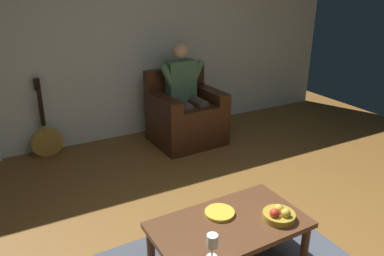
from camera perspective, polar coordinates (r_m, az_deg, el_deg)
name	(u,v)px	position (r m, az deg, el deg)	size (l,w,h in m)	color
wall_back	(128,34)	(4.88, -9.89, 14.15)	(6.41, 0.06, 2.71)	silver
armchair	(186,116)	(4.77, -1.01, 1.80)	(0.88, 0.79, 0.94)	#381D0F
person_seated	(185,90)	(4.66, -1.04, 5.96)	(0.64, 0.57, 1.29)	#486D4B
coffee_table	(229,229)	(2.72, 5.80, -15.32)	(1.11, 0.65, 0.39)	#54321D
guitar	(47,139)	(4.74, -21.69, -1.63)	(0.36, 0.23, 0.95)	#AE8738
wine_glass_near	(212,242)	(2.33, 3.17, -17.34)	(0.07, 0.07, 0.17)	silver
fruit_bowl	(279,215)	(2.76, 13.39, -13.00)	(0.23, 0.23, 0.11)	olive
decorative_dish	(220,213)	(2.76, 4.32, -13.02)	(0.22, 0.22, 0.02)	gold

